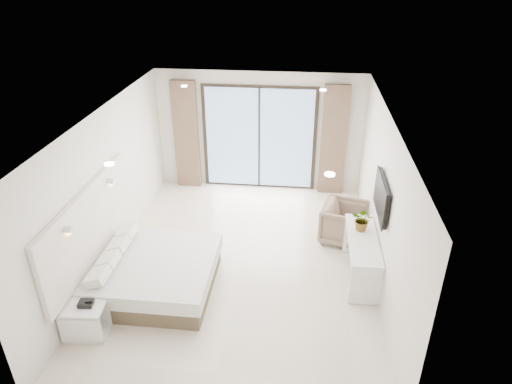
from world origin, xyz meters
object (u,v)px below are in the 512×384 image
Objects in this scene: bed at (153,274)px; armchair at (345,221)px; nightstand at (87,320)px; console_desk at (362,249)px.

armchair is at bearing 29.11° from bed.
armchair is at bearing 32.41° from nightstand.
bed is 3.65m from armchair.
console_desk is at bearing 19.30° from nightstand.
console_desk is (4.01, 1.77, 0.30)m from nightstand.
armchair reaches higher than bed.
armchair is (3.82, 2.87, 0.17)m from nightstand.
nightstand is 4.78m from armchair.
bed is 3.29× the size of nightstand.
nightstand is 4.39m from console_desk.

